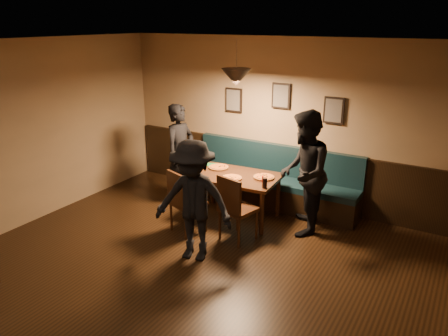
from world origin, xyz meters
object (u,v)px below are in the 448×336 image
object	(u,v)px
chair_near_right	(238,208)
diner_right	(304,173)
diner_front	(193,201)
chair_near_left	(188,201)
booth_bench	(271,177)
soda_glass	(265,183)
tabasco_bottle	(263,179)
diner_left	(181,154)
dining_table	(235,196)

from	to	relation	value
chair_near_right	diner_right	xyz separation A→B (m)	(0.69, 0.72, 0.43)
diner_front	chair_near_left	bearing A→B (deg)	118.81
chair_near_left	diner_front	size ratio (longest dim) A/B	0.60
booth_bench	soda_glass	distance (m)	1.12
chair_near_right	tabasco_bottle	world-z (taller)	chair_near_right
booth_bench	diner_front	xyz separation A→B (m)	(-0.14, -2.13, 0.32)
booth_bench	soda_glass	xyz separation A→B (m)	(0.35, -1.02, 0.30)
booth_bench	diner_right	size ratio (longest dim) A/B	1.62
diner_left	diner_right	bearing A→B (deg)	-86.61
chair_near_right	diner_left	bearing A→B (deg)	168.50
diner_right	diner_front	distance (m)	1.75
chair_near_left	soda_glass	world-z (taller)	chair_near_left
chair_near_left	chair_near_right	world-z (taller)	chair_near_right
dining_table	chair_near_right	xyz separation A→B (m)	(0.40, -0.62, 0.13)
booth_bench	chair_near_right	distance (m)	1.39
chair_near_right	diner_right	bearing A→B (deg)	60.55
diner_front	tabasco_bottle	bearing A→B (deg)	61.60
booth_bench	tabasco_bottle	xyz separation A→B (m)	(0.23, -0.84, 0.29)
booth_bench	diner_left	distance (m)	1.60
dining_table	soda_glass	distance (m)	0.81
booth_bench	diner_front	distance (m)	2.16
dining_table	diner_front	xyz separation A→B (m)	(0.14, -1.36, 0.46)
diner_left	tabasco_bottle	size ratio (longest dim) A/B	14.63
chair_near_right	diner_left	size ratio (longest dim) A/B	0.58
booth_bench	diner_front	world-z (taller)	diner_front
diner_front	soda_glass	bearing A→B (deg)	53.71
chair_near_right	tabasco_bottle	xyz separation A→B (m)	(0.11, 0.55, 0.29)
diner_right	tabasco_bottle	distance (m)	0.61
tabasco_bottle	chair_near_right	bearing A→B (deg)	-101.72
chair_near_right	chair_near_left	bearing A→B (deg)	-154.01
booth_bench	diner_left	world-z (taller)	diner_left
booth_bench	chair_near_left	xyz separation A→B (m)	(-0.65, -1.54, -0.01)
diner_left	diner_right	size ratio (longest dim) A/B	0.93
dining_table	diner_left	distance (m)	1.26
soda_glass	booth_bench	bearing A→B (deg)	109.01
dining_table	chair_near_left	distance (m)	0.87
diner_left	soda_glass	world-z (taller)	diner_left
booth_bench	soda_glass	bearing A→B (deg)	-70.99
dining_table	chair_near_right	bearing A→B (deg)	-61.48
booth_bench	diner_front	bearing A→B (deg)	-93.84
booth_bench	diner_left	size ratio (longest dim) A/B	1.74
dining_table	soda_glass	bearing A→B (deg)	-26.29
chair_near_left	diner_left	xyz separation A→B (m)	(-0.78, 0.90, 0.37)
chair_near_left	diner_right	xyz separation A→B (m)	(1.46, 0.88, 0.44)
chair_near_left	soda_glass	xyz separation A→B (m)	(1.00, 0.52, 0.31)
diner_right	dining_table	bearing A→B (deg)	-101.83
dining_table	chair_near_left	size ratio (longest dim) A/B	1.39
chair_near_right	diner_left	world-z (taller)	diner_left
chair_near_right	tabasco_bottle	size ratio (longest dim) A/B	8.46
diner_front	tabasco_bottle	size ratio (longest dim) A/B	13.91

